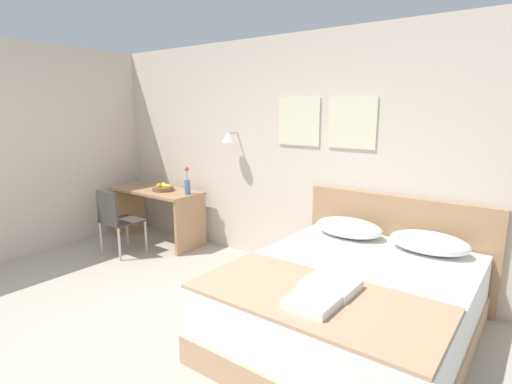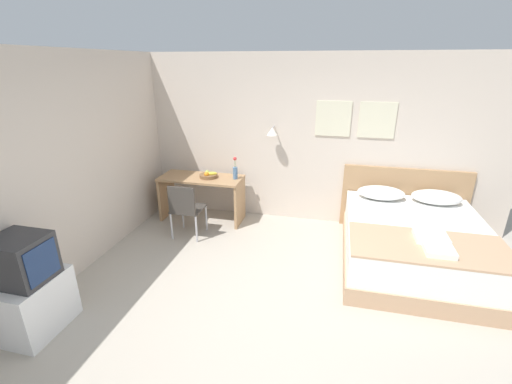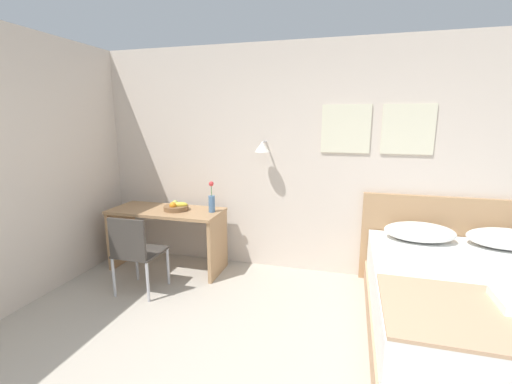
% 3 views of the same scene
% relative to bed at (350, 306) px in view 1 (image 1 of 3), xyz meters
% --- Properties ---
extents(ground_plane, '(24.00, 24.00, 0.00)m').
position_rel_bed_xyz_m(ground_plane, '(-1.51, -1.45, -0.30)').
color(ground_plane, '#B2A899').
extents(wall_back, '(5.99, 0.31, 2.65)m').
position_rel_bed_xyz_m(wall_back, '(-1.50, 1.13, 1.03)').
color(wall_back, beige).
rests_on(wall_back, ground_plane).
extents(bed, '(1.73, 2.07, 0.60)m').
position_rel_bed_xyz_m(bed, '(0.00, 0.00, 0.00)').
color(bed, tan).
rests_on(bed, ground_plane).
extents(headboard, '(1.85, 0.06, 1.01)m').
position_rel_bed_xyz_m(headboard, '(0.00, 1.07, 0.21)').
color(headboard, '#A87F56').
rests_on(headboard, ground_plane).
extents(pillow_left, '(0.67, 0.41, 0.18)m').
position_rel_bed_xyz_m(pillow_left, '(-0.38, 0.78, 0.39)').
color(pillow_left, white).
rests_on(pillow_left, bed).
extents(pillow_right, '(0.67, 0.41, 0.18)m').
position_rel_bed_xyz_m(pillow_right, '(0.38, 0.78, 0.39)').
color(pillow_right, white).
rests_on(pillow_right, bed).
extents(throw_blanket, '(1.68, 0.83, 0.02)m').
position_rel_bed_xyz_m(throw_blanket, '(0.00, -0.60, 0.31)').
color(throw_blanket, tan).
rests_on(throw_blanket, bed).
extents(folded_towel_near_foot, '(0.35, 0.31, 0.06)m').
position_rel_bed_xyz_m(folded_towel_near_foot, '(0.04, -0.46, 0.36)').
color(folded_towel_near_foot, white).
rests_on(folded_towel_near_foot, throw_blanket).
extents(folded_towel_mid_bed, '(0.29, 0.28, 0.06)m').
position_rel_bed_xyz_m(folded_towel_mid_bed, '(0.06, -0.75, 0.36)').
color(folded_towel_mid_bed, white).
rests_on(folded_towel_mid_bed, throw_blanket).
extents(desk, '(1.34, 0.58, 0.75)m').
position_rel_bed_xyz_m(desk, '(-3.18, 0.70, 0.24)').
color(desk, '#A87F56').
rests_on(desk, ground_plane).
extents(desk_chair, '(0.44, 0.44, 0.85)m').
position_rel_bed_xyz_m(desk_chair, '(-3.17, 0.02, 0.21)').
color(desk_chair, '#3D3833').
rests_on(desk_chair, ground_plane).
extents(fruit_bowl, '(0.29, 0.29, 0.11)m').
position_rel_bed_xyz_m(fruit_bowl, '(-3.05, 0.70, 0.49)').
color(fruit_bowl, brown).
rests_on(fruit_bowl, desk).
extents(flower_vase, '(0.07, 0.07, 0.36)m').
position_rel_bed_xyz_m(flower_vase, '(-2.61, 0.74, 0.58)').
color(flower_vase, '#4C7099').
rests_on(flower_vase, desk).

